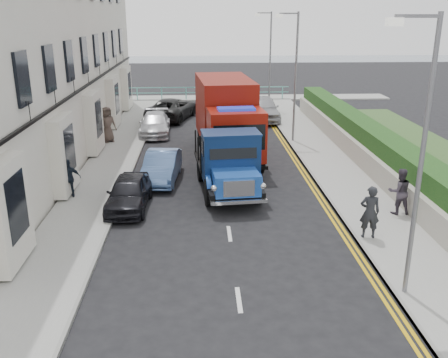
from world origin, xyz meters
TOP-DOWN VIEW (x-y plane):
  - ground at (0.00, 0.00)m, footprint 120.00×120.00m
  - pavement_west at (-5.20, 9.00)m, footprint 2.40×38.00m
  - pavement_east at (5.30, 9.00)m, footprint 2.60×38.00m
  - promenade at (0.00, 29.00)m, footprint 30.00×2.50m
  - sea_plane at (0.00, 60.00)m, footprint 120.00×120.00m
  - terrace_west at (-9.47, 13.00)m, footprint 6.31×30.20m
  - garden_east at (7.21, 9.00)m, footprint 1.45×28.00m
  - seafront_railing at (0.00, 28.20)m, footprint 13.00×0.08m
  - lamp_near at (4.18, -2.00)m, footprint 1.23×0.18m
  - lamp_mid at (4.18, 14.00)m, footprint 1.23×0.18m
  - lamp_far at (4.18, 24.00)m, footprint 1.23×0.18m
  - bedford_lorry at (0.23, 5.62)m, footprint 2.64×5.67m
  - red_lorry at (0.42, 11.29)m, footprint 3.09×7.52m
  - parked_car_front at (-3.60, 4.49)m, footprint 1.57×3.64m
  - parked_car_mid at (-2.60, 7.66)m, footprint 1.66×3.94m
  - parked_car_rear at (-3.60, 16.32)m, footprint 1.91×4.38m
  - seafront_car_left at (-2.79, 20.78)m, footprint 3.71×5.62m
  - seafront_car_right at (3.36, 20.08)m, footprint 1.95×4.77m
  - pedestrian_east_near at (4.40, 1.28)m, footprint 0.68×0.49m
  - pedestrian_east_far at (6.10, 3.18)m, footprint 0.82×0.65m
  - pedestrian_west_near at (-6.00, 5.46)m, footprint 0.97×0.63m
  - pedestrian_west_far at (-6.00, 14.19)m, footprint 1.14×1.05m

SIDE VIEW (x-z plane):
  - ground at x=0.00m, z-range 0.00..0.00m
  - sea_plane at x=0.00m, z-range 0.00..0.00m
  - pavement_west at x=-5.20m, z-range 0.00..0.12m
  - pavement_east at x=5.30m, z-range 0.00..0.12m
  - promenade at x=0.00m, z-range 0.00..0.12m
  - seafront_railing at x=0.00m, z-range 0.03..1.14m
  - parked_car_front at x=-3.60m, z-range 0.00..1.23m
  - parked_car_rear at x=-3.60m, z-range 0.00..1.25m
  - parked_car_mid at x=-2.60m, z-range 0.00..1.27m
  - seafront_car_left at x=-2.79m, z-range 0.00..1.44m
  - seafront_car_right at x=3.36m, z-range 0.00..1.62m
  - pedestrian_west_near at x=-6.00m, z-range 0.12..1.65m
  - garden_east at x=7.21m, z-range 0.02..1.77m
  - pedestrian_east_far at x=6.10m, z-range 0.12..1.80m
  - pedestrian_east_near at x=4.40m, z-range 0.12..1.85m
  - pedestrian_west_far at x=-6.00m, z-range 0.12..2.07m
  - bedford_lorry at x=0.23m, z-range -0.10..2.50m
  - red_lorry at x=0.42m, z-range 0.12..3.97m
  - lamp_near at x=4.18m, z-range 0.50..7.50m
  - lamp_mid at x=4.18m, z-range 0.50..7.50m
  - lamp_far at x=4.18m, z-range 0.50..7.50m
  - terrace_west at x=-9.47m, z-range 0.04..14.29m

